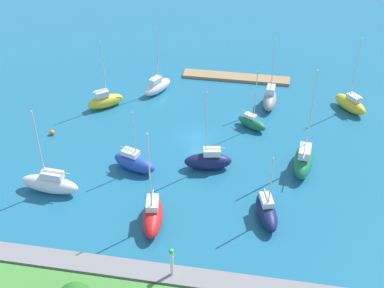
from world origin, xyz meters
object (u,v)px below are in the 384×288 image
Objects in this scene: pier_dock at (236,77)px; mooring_buoy_orange at (52,132)px; sailboat_navy_lone_north at (208,160)px; harbor_beacon at (172,260)px; sailboat_yellow_far_north at (105,100)px; sailboat_green_east_end at (304,159)px; sailboat_white_far_south at (158,86)px; sailboat_navy_inner_mooring at (266,211)px; sailboat_blue_near_pier at (134,162)px; sailboat_gray_outer_mooring at (270,99)px; sailboat_green_by_breakwater at (252,122)px; sailboat_yellow_center_basin at (350,104)px; sailboat_white_off_beacon at (50,183)px; sailboat_red_west_end at (153,215)px.

pier_dock is 34.13m from mooring_buoy_orange.
harbor_beacon is at bearing 76.91° from sailboat_navy_lone_north.
sailboat_green_east_end is at bearing -57.77° from sailboat_yellow_far_north.
sailboat_white_far_south is 1.23× the size of sailboat_navy_inner_mooring.
sailboat_blue_near_pier is at bearing 156.96° from mooring_buoy_orange.
sailboat_green_east_end reaches higher than harbor_beacon.
sailboat_gray_outer_mooring is (-17.46, -20.13, 0.08)m from sailboat_blue_near_pier.
sailboat_yellow_far_north is at bearing -121.30° from mooring_buoy_orange.
sailboat_green_east_end is 1.25× the size of sailboat_gray_outer_mooring.
pier_dock is 47.00m from harbor_beacon.
sailboat_white_far_south is 0.98× the size of sailboat_gray_outer_mooring.
sailboat_green_east_end reaches higher than pier_dock.
harbor_beacon is at bearing -69.48° from sailboat_green_by_breakwater.
sailboat_yellow_center_basin is 27.88m from sailboat_navy_lone_north.
sailboat_white_off_beacon is (26.96, 26.46, 0.02)m from sailboat_gray_outer_mooring.
sailboat_gray_outer_mooring reaches higher than sailboat_white_far_south.
pier_dock is at bearing -138.64° from mooring_buoy_orange.
sailboat_white_off_beacon is (7.84, 27.80, 0.17)m from sailboat_white_far_south.
sailboat_navy_inner_mooring is 0.80× the size of sailboat_gray_outer_mooring.
sailboat_yellow_far_north is 0.97× the size of sailboat_gray_outer_mooring.
sailboat_green_east_end is 23.17m from sailboat_blue_near_pier.
sailboat_white_off_beacon is 1.25× the size of sailboat_green_by_breakwater.
sailboat_red_west_end is at bearing -140.14° from sailboat_white_far_south.
sailboat_gray_outer_mooring is (-6.37, 8.60, 1.10)m from pier_dock.
sailboat_white_off_beacon is 15.78× the size of mooring_buoy_orange.
sailboat_navy_lone_north reaches higher than sailboat_yellow_far_north.
sailboat_white_off_beacon reaches higher than sailboat_navy_lone_north.
sailboat_green_by_breakwater is at bearing -100.97° from harbor_beacon.
sailboat_navy_lone_north is (12.85, 2.20, -0.23)m from sailboat_green_east_end.
sailboat_navy_inner_mooring is at bearing -116.62° from sailboat_white_far_south.
sailboat_gray_outer_mooring is at bearing -102.44° from harbor_beacon.
sailboat_gray_outer_mooring is (0.86, -26.76, 0.15)m from sailboat_navy_inner_mooring.
harbor_beacon is at bearing 151.34° from sailboat_white_off_beacon.
sailboat_red_west_end is (13.38, 3.22, 0.15)m from sailboat_navy_inner_mooring.
sailboat_navy_inner_mooring is 0.78× the size of sailboat_white_off_beacon.
sailboat_yellow_far_north is 17.71m from sailboat_blue_near_pier.
harbor_beacon is at bearing -100.23° from sailboat_yellow_far_north.
sailboat_navy_inner_mooring is 13.77m from sailboat_red_west_end.
sailboat_green_east_end is 13.04m from sailboat_navy_lone_north.
harbor_beacon reaches higher than mooring_buoy_orange.
sailboat_blue_near_pier is 0.96× the size of sailboat_green_by_breakwater.
sailboat_red_west_end is 1.11× the size of sailboat_navy_lone_north.
pier_dock is 2.00× the size of sailboat_navy_inner_mooring.
mooring_buoy_orange reaches higher than pier_dock.
sailboat_red_west_end is at bearing -44.88° from sailboat_blue_near_pier.
sailboat_green_east_end is at bearing 118.61° from sailboat_red_west_end.
sailboat_green_east_end is at bearing 28.92° from sailboat_blue_near_pier.
sailboat_white_far_south is at bearing 29.67° from pier_dock.
sailboat_green_east_end is 19.15× the size of mooring_buoy_orange.
sailboat_white_off_beacon reaches higher than sailboat_green_by_breakwater.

